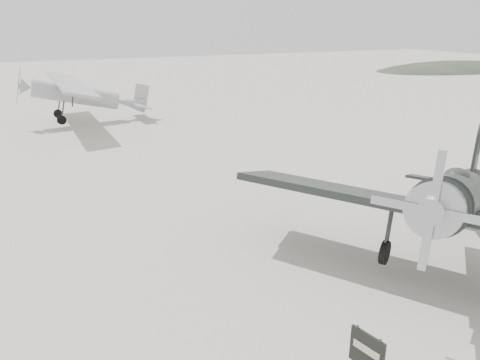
% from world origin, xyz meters
% --- Properties ---
extents(ground, '(160.00, 160.00, 0.00)m').
position_xyz_m(ground, '(0.00, 0.00, 0.00)').
color(ground, gray).
rests_on(ground, ground).
extents(hill_northeast, '(32.00, 16.00, 5.20)m').
position_xyz_m(hill_northeast, '(50.00, 40.00, 0.00)').
color(hill_northeast, '#293225').
rests_on(hill_northeast, ground).
extents(lowwing_monoplane, '(10.00, 11.36, 3.98)m').
position_xyz_m(lowwing_monoplane, '(3.61, -2.25, 2.11)').
color(lowwing_monoplane, black).
rests_on(lowwing_monoplane, ground).
extents(highwing_monoplane, '(8.71, 12.22, 3.48)m').
position_xyz_m(highwing_monoplane, '(-4.03, 23.29, 2.18)').
color(highwing_monoplane, gray).
rests_on(highwing_monoplane, ground).
extents(sign_board, '(0.25, 0.80, 1.17)m').
position_xyz_m(sign_board, '(-1.78, -5.23, 0.70)').
color(sign_board, '#333333').
rests_on(sign_board, ground).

